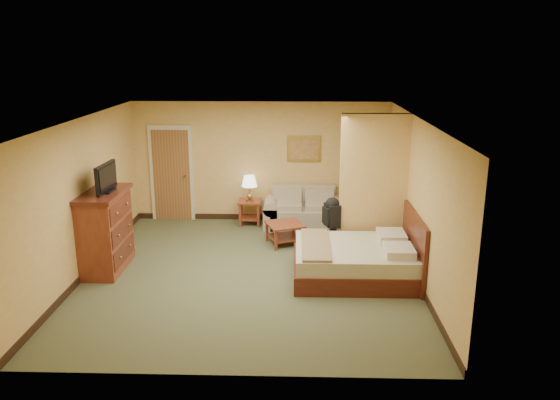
{
  "coord_description": "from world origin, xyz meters",
  "views": [
    {
      "loc": [
        0.77,
        -8.56,
        3.71
      ],
      "look_at": [
        0.49,
        0.6,
        1.13
      ],
      "focal_mm": 35.0,
      "sensor_mm": 36.0,
      "label": 1
    }
  ],
  "objects_px": {
    "dresser": "(105,231)",
    "bed": "(359,260)",
    "loveseat": "(303,214)",
    "coffee_table": "(285,229)"
  },
  "relations": [
    {
      "from": "loveseat",
      "to": "bed",
      "type": "xyz_separation_m",
      "value": [
        0.89,
        -2.67,
        0.03
      ]
    },
    {
      "from": "dresser",
      "to": "bed",
      "type": "height_order",
      "value": "dresser"
    },
    {
      "from": "loveseat",
      "to": "coffee_table",
      "type": "height_order",
      "value": "loveseat"
    },
    {
      "from": "loveseat",
      "to": "coffee_table",
      "type": "xyz_separation_m",
      "value": [
        -0.37,
        -1.12,
        0.02
      ]
    },
    {
      "from": "loveseat",
      "to": "dresser",
      "type": "relative_size",
      "value": 1.21
    },
    {
      "from": "coffee_table",
      "to": "dresser",
      "type": "xyz_separation_m",
      "value": [
        -3.03,
        -1.34,
        0.4
      ]
    },
    {
      "from": "dresser",
      "to": "bed",
      "type": "xyz_separation_m",
      "value": [
        4.29,
        -0.21,
        -0.4
      ]
    },
    {
      "from": "loveseat",
      "to": "coffee_table",
      "type": "relative_size",
      "value": 2.0
    },
    {
      "from": "dresser",
      "to": "bed",
      "type": "distance_m",
      "value": 4.32
    },
    {
      "from": "loveseat",
      "to": "bed",
      "type": "distance_m",
      "value": 2.82
    }
  ]
}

